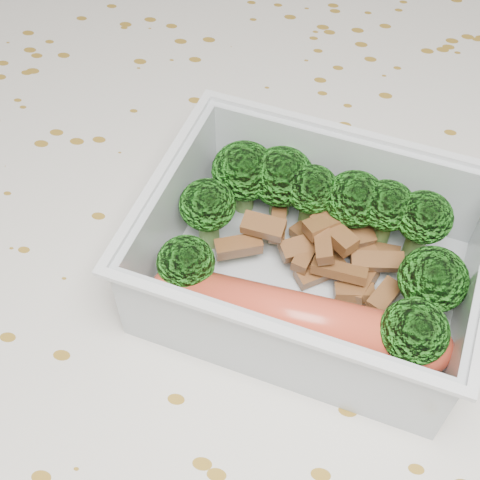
# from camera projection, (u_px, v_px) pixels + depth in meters

# --- Properties ---
(dining_table) EXTENTS (1.40, 0.90, 0.75)m
(dining_table) POSITION_uv_depth(u_px,v_px,m) (230.00, 331.00, 0.47)
(dining_table) COLOR brown
(dining_table) RESTS_ON ground
(tablecloth) EXTENTS (1.46, 0.96, 0.19)m
(tablecloth) POSITION_uv_depth(u_px,v_px,m) (229.00, 292.00, 0.43)
(tablecloth) COLOR silver
(tablecloth) RESTS_ON dining_table
(lunch_container) EXTENTS (0.20, 0.17, 0.06)m
(lunch_container) POSITION_uv_depth(u_px,v_px,m) (311.00, 265.00, 0.37)
(lunch_container) COLOR silver
(lunch_container) RESTS_ON tablecloth
(broccoli_florets) EXTENTS (0.16, 0.12, 0.05)m
(broccoli_florets) POSITION_uv_depth(u_px,v_px,m) (322.00, 221.00, 0.37)
(broccoli_florets) COLOR #608C3F
(broccoli_florets) RESTS_ON lunch_container
(meat_pile) EXTENTS (0.11, 0.07, 0.03)m
(meat_pile) POSITION_uv_depth(u_px,v_px,m) (325.00, 250.00, 0.38)
(meat_pile) COLOR brown
(meat_pile) RESTS_ON lunch_container
(sausage) EXTENTS (0.16, 0.04, 0.03)m
(sausage) POSITION_uv_depth(u_px,v_px,m) (297.00, 318.00, 0.34)
(sausage) COLOR #D0452D
(sausage) RESTS_ON lunch_container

